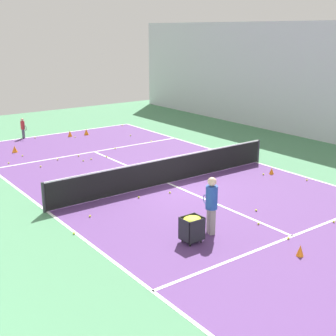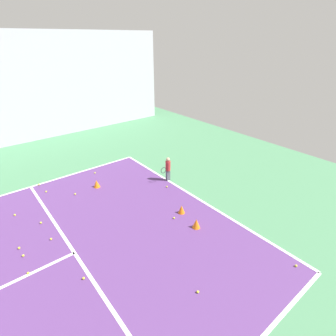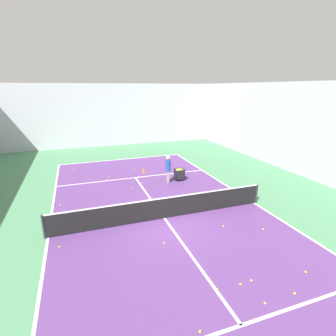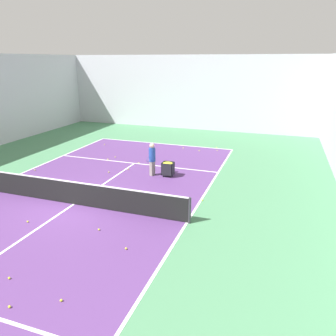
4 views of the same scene
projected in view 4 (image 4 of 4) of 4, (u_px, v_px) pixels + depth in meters
name	position (u px, v px, depth m)	size (l,w,h in m)	color
ground_plane	(74.00, 204.00, 14.02)	(38.29, 38.29, 0.00)	#477F56
court_playing_area	(74.00, 204.00, 14.02)	(10.09, 22.42, 0.00)	#563370
line_baseline_far	(163.00, 144.00, 24.05)	(10.09, 0.10, 0.00)	white
line_sideline_right	(187.00, 223.00, 12.43)	(0.10, 22.42, 0.00)	white
line_service_far	(135.00, 163.00, 19.54)	(10.09, 0.10, 0.00)	white
line_centre_service	(74.00, 204.00, 14.01)	(0.10, 12.33, 0.00)	white
hall_enclosure_far	(187.00, 93.00, 28.44)	(21.96, 0.15, 6.30)	silver
tennis_net	(73.00, 193.00, 13.84)	(10.39, 0.10, 1.06)	#2D2D33
coach_at_net	(152.00, 157.00, 17.21)	(0.45, 0.72, 1.77)	gray
ball_cart	(168.00, 166.00, 17.21)	(0.59, 0.50, 0.79)	black
training_cone_0	(153.00, 158.00, 20.05)	(0.21, 0.21, 0.32)	orange
training_cone_4	(22.00, 178.00, 16.76)	(0.20, 0.20, 0.27)	orange
tennis_ball_0	(84.00, 147.00, 23.07)	(0.07, 0.07, 0.07)	yellow
tennis_ball_1	(27.00, 181.00, 16.58)	(0.07, 0.07, 0.07)	yellow
tennis_ball_2	(9.00, 278.00, 9.23)	(0.07, 0.07, 0.07)	yellow
tennis_ball_6	(61.00, 300.00, 8.37)	(0.07, 0.07, 0.07)	yellow
tennis_ball_7	(121.00, 203.00, 14.08)	(0.07, 0.07, 0.07)	yellow
tennis_ball_8	(217.00, 148.00, 22.89)	(0.07, 0.07, 0.07)	yellow
tennis_ball_9	(199.00, 151.00, 22.12)	(0.07, 0.07, 0.07)	yellow
tennis_ball_12	(128.00, 169.00, 18.40)	(0.07, 0.07, 0.07)	yellow
tennis_ball_13	(28.00, 222.00, 12.44)	(0.07, 0.07, 0.07)	yellow
tennis_ball_14	(99.00, 197.00, 14.70)	(0.07, 0.07, 0.07)	yellow
tennis_ball_15	(217.00, 150.00, 22.23)	(0.07, 0.07, 0.07)	yellow
tennis_ball_16	(109.00, 172.00, 17.91)	(0.07, 0.07, 0.07)	yellow
tennis_ball_17	(99.00, 229.00, 11.86)	(0.07, 0.07, 0.07)	yellow
tennis_ball_18	(183.00, 148.00, 22.81)	(0.07, 0.07, 0.07)	yellow
tennis_ball_19	(115.00, 157.00, 20.67)	(0.07, 0.07, 0.07)	yellow
tennis_ball_20	(104.00, 144.00, 23.76)	(0.07, 0.07, 0.07)	yellow
tennis_ball_22	(174.00, 205.00, 13.85)	(0.07, 0.07, 0.07)	yellow
tennis_ball_24	(202.00, 200.00, 14.35)	(0.07, 0.07, 0.07)	yellow
tennis_ball_26	(139.00, 163.00, 19.50)	(0.07, 0.07, 0.07)	yellow
tennis_ball_30	(97.00, 185.00, 16.05)	(0.07, 0.07, 0.07)	yellow
tennis_ball_32	(9.00, 307.00, 8.16)	(0.07, 0.07, 0.07)	yellow
tennis_ball_33	(108.00, 159.00, 20.22)	(0.07, 0.07, 0.07)	yellow
tennis_ball_35	(126.00, 249.00, 10.67)	(0.07, 0.07, 0.07)	yellow
tennis_ball_36	(35.00, 170.00, 18.25)	(0.07, 0.07, 0.07)	yellow
tennis_ball_37	(154.00, 155.00, 21.15)	(0.07, 0.07, 0.07)	yellow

